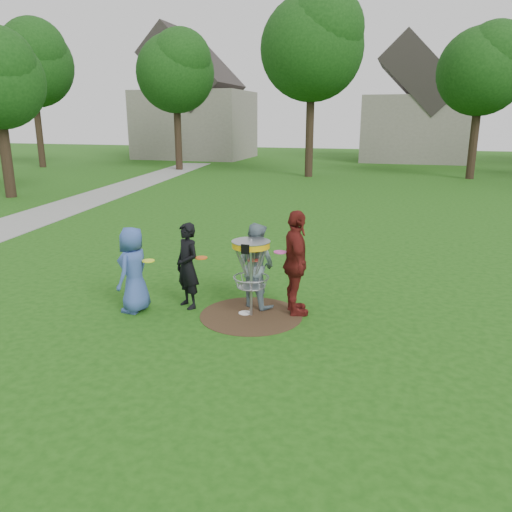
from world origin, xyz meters
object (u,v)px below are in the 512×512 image
(player_blue, at_px, (133,270))
(player_grey, at_px, (256,265))
(player_maroon, at_px, (296,263))
(disc_golf_basket, at_px, (251,259))
(player_black, at_px, (187,266))

(player_blue, relative_size, player_grey, 0.99)
(player_blue, xyz_separation_m, player_grey, (2.00, 0.85, 0.01))
(player_maroon, relative_size, disc_golf_basket, 1.34)
(player_grey, bearing_deg, player_black, 43.62)
(player_black, height_order, disc_golf_basket, player_black)
(player_maroon, bearing_deg, disc_golf_basket, 92.09)
(player_blue, bearing_deg, player_maroon, 106.59)
(player_grey, distance_m, player_maroon, 0.80)
(player_black, bearing_deg, player_grey, 54.57)
(player_blue, relative_size, player_black, 0.98)
(player_grey, bearing_deg, disc_golf_basket, 120.51)
(player_blue, relative_size, disc_golf_basket, 1.11)
(player_blue, xyz_separation_m, disc_golf_basket, (2.05, 0.36, 0.25))
(player_blue, distance_m, disc_golf_basket, 2.10)
(player_blue, bearing_deg, player_black, 120.99)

